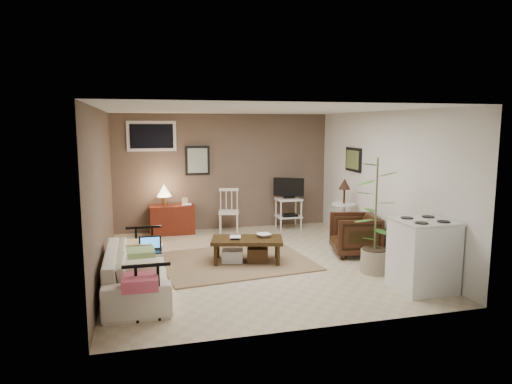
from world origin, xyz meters
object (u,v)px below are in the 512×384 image
object	(u,v)px
coffee_table	(247,248)
spindle_chair	(229,212)
armchair	(355,233)
potted_plant	(376,211)
red_console	(171,217)
stove	(423,255)
side_table	(344,202)
tv_stand	(289,202)
sofa	(136,263)

from	to	relation	value
coffee_table	spindle_chair	bearing A→B (deg)	86.28
armchair	potted_plant	xyz separation A→B (m)	(-0.16, -0.93, 0.54)
red_console	stove	world-z (taller)	red_console
red_console	side_table	distance (m)	3.41
side_table	red_console	bearing A→B (deg)	156.41
tv_stand	stove	size ratio (longest dim) A/B	1.13
tv_stand	side_table	xyz separation A→B (m)	(0.68, -1.21, 0.16)
coffee_table	spindle_chair	xyz separation A→B (m)	(0.14, 2.14, 0.18)
armchair	coffee_table	bearing A→B (deg)	-77.61
red_console	stove	bearing A→B (deg)	-53.27
side_table	potted_plant	xyz separation A→B (m)	(-0.38, -1.86, 0.19)
tv_stand	stove	bearing A→B (deg)	-81.68
coffee_table	potted_plant	xyz separation A→B (m)	(1.72, -0.94, 0.69)
potted_plant	side_table	bearing A→B (deg)	78.34
red_console	tv_stand	size ratio (longest dim) A/B	0.93
sofa	armchair	distance (m)	3.66
sofa	red_console	distance (m)	3.23
spindle_chair	stove	bearing A→B (deg)	-64.50
sofa	armchair	bearing A→B (deg)	-76.23
tv_stand	side_table	world-z (taller)	side_table
side_table	spindle_chair	bearing A→B (deg)	148.12
armchair	potted_plant	size ratio (longest dim) A/B	0.44
sofa	stove	world-z (taller)	stove
coffee_table	red_console	size ratio (longest dim) A/B	1.21
coffee_table	side_table	distance (m)	2.34
side_table	potted_plant	bearing A→B (deg)	-101.66
sofa	potted_plant	xyz separation A→B (m)	(3.40, -0.06, 0.54)
sofa	tv_stand	size ratio (longest dim) A/B	1.84
red_console	potted_plant	bearing A→B (deg)	-49.77
coffee_table	spindle_chair	size ratio (longest dim) A/B	1.38
sofa	coffee_table	bearing A→B (deg)	-62.30
spindle_chair	tv_stand	size ratio (longest dim) A/B	0.82
coffee_table	tv_stand	distance (m)	2.58
tv_stand	potted_plant	bearing A→B (deg)	-84.49
red_console	tv_stand	world-z (taller)	tv_stand
spindle_chair	stove	size ratio (longest dim) A/B	0.93
armchair	red_console	bearing A→B (deg)	-115.69
coffee_table	side_table	world-z (taller)	side_table
red_console	stove	size ratio (longest dim) A/B	1.06
coffee_table	stove	distance (m)	2.64
red_console	spindle_chair	distance (m)	1.15
coffee_table	potted_plant	distance (m)	2.08
potted_plant	red_console	bearing A→B (deg)	130.23
side_table	armchair	world-z (taller)	side_table
sofa	armchair	size ratio (longest dim) A/B	2.61
coffee_table	stove	xyz separation A→B (m)	(1.98, -1.73, 0.24)
side_table	armchair	size ratio (longest dim) A/B	1.56
sofa	potted_plant	distance (m)	3.44
coffee_table	armchair	distance (m)	1.88
tv_stand	potted_plant	xyz separation A→B (m)	(0.30, -3.07, 0.35)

